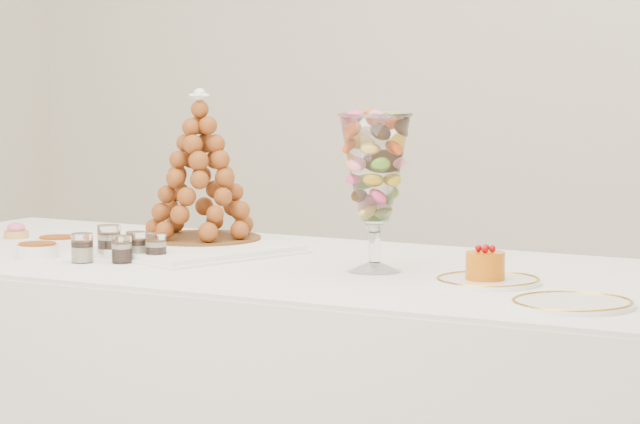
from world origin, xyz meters
The scene contains 14 objects.
lace_tray centered at (-0.42, 0.21, 0.85)m, with size 0.53×0.40×0.02m, color white.
macaron_vase centered at (0.17, 0.13, 1.07)m, with size 0.16×0.16×0.34m.
cake_plate centered at (0.45, 0.09, 0.85)m, with size 0.22×0.22×0.01m, color white.
spare_plate centered at (0.70, -0.09, 0.85)m, with size 0.23×0.23×0.01m, color white.
pink_tart centered at (-0.89, 0.19, 0.86)m, with size 0.06×0.06×0.04m.
verrine_a centered at (-0.48, 0.04, 0.88)m, with size 0.05×0.05×0.07m, color white.
verrine_b centered at (-0.38, 0.02, 0.88)m, with size 0.05×0.05×0.07m, color white.
verrine_c centered at (-0.33, 0.02, 0.88)m, with size 0.05×0.05×0.06m, color white.
verrine_d centered at (-0.46, -0.07, 0.88)m, with size 0.05×0.05×0.07m, color white.
verrine_e centered at (-0.38, -0.04, 0.88)m, with size 0.05×0.05×0.06m, color white.
ramekin_back centered at (-0.64, 0.06, 0.86)m, with size 0.10×0.10×0.03m, color white.
ramekin_front centered at (-0.61, -0.06, 0.86)m, with size 0.10×0.10×0.03m, color white.
croquembouche centered at (-0.39, 0.29, 1.04)m, with size 0.30×0.30×0.36m.
mousse_cake centered at (0.45, 0.08, 0.88)m, with size 0.08×0.08×0.07m.
Camera 1 is at (1.65, -2.76, 1.33)m, focal length 85.00 mm.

